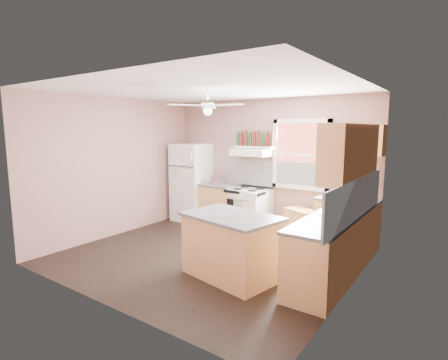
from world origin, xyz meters
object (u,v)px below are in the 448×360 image
Objects in this scene: refrigerator at (192,182)px; stove at (248,210)px; cart at (301,225)px; island at (231,247)px; toaster at (218,180)px.

stove is (1.50, 0.04, -0.45)m from refrigerator.
stove is 1.19m from cart.
cart is (1.18, -0.03, -0.14)m from stove.
stove is at bearing 125.91° from island.
refrigerator is at bearing -156.36° from cart.
refrigerator reaches higher than island.
island is at bearing -71.21° from cart.
stove reaches higher than cart.
toaster is 2.05m from cart.
stove is 0.68× the size of island.
refrigerator is 1.57m from stove.
cart is (2.68, 0.01, -0.59)m from refrigerator.
island is at bearing -58.91° from stove.
stove and island have the same top height.
toaster reaches higher than island.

